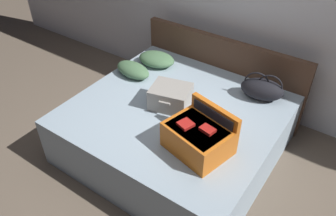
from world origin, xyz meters
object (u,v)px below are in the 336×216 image
pillow_center_head (133,70)px  duffel_bag (262,89)px  bed (176,129)px  hard_case_large (199,136)px  pillow_near_headboard (157,59)px  hard_case_medium (171,97)px

pillow_center_head → duffel_bag: bearing=17.0°
bed → hard_case_large: hard_case_large is taller
hard_case_large → pillow_near_headboard: 1.49m
duffel_bag → pillow_center_head: 1.45m
hard_case_large → pillow_near_headboard: hard_case_large is taller
hard_case_medium → pillow_center_head: (-0.68, 0.22, -0.04)m
duffel_bag → bed: bearing=-133.5°
bed → hard_case_medium: (-0.08, 0.01, 0.39)m
hard_case_large → pillow_center_head: bearing=167.6°
hard_case_large → pillow_near_headboard: (-1.15, 0.95, -0.07)m
pillow_center_head → pillow_near_headboard: bearing=76.7°
duffel_bag → pillow_near_headboard: size_ratio=1.09×
pillow_center_head → hard_case_medium: bearing=-18.3°
pillow_center_head → hard_case_large: bearing=-26.2°
pillow_near_headboard → pillow_center_head: size_ratio=0.98×
hard_case_large → pillow_near_headboard: size_ratio=1.36×
hard_case_medium → pillow_center_head: 0.71m
pillow_near_headboard → pillow_center_head: pillow_near_headboard is taller
pillow_near_headboard → bed: bearing=-41.0°
hard_case_large → hard_case_medium: (-0.55, 0.38, -0.04)m
hard_case_large → duffel_bag: (0.15, 1.03, -0.03)m
hard_case_medium → duffel_bag: duffel_bag is taller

